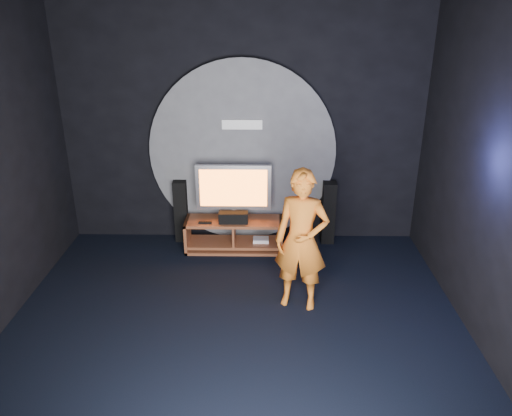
{
  "coord_description": "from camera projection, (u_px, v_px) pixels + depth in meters",
  "views": [
    {
      "loc": [
        0.29,
        -4.29,
        3.27
      ],
      "look_at": [
        0.21,
        1.05,
        1.05
      ],
      "focal_mm": 35.0,
      "sensor_mm": 36.0,
      "label": 1
    }
  ],
  "objects": [
    {
      "name": "tower_speaker_left",
      "position": [
        181.0,
        211.0,
        7.23
      ],
      "size": [
        0.18,
        0.2,
        0.92
      ],
      "primitive_type": "cube",
      "color": "black",
      "rests_on": "ground"
    },
    {
      "name": "right_wall",
      "position": [
        507.0,
        183.0,
        4.52
      ],
      "size": [
        0.04,
        5.0,
        3.5
      ],
      "primitive_type": "cube",
      "color": "black",
      "rests_on": "ground"
    },
    {
      "name": "tv",
      "position": [
        234.0,
        190.0,
        6.84
      ],
      "size": [
        1.03,
        0.22,
        0.78
      ],
      "color": "#B6B6BE",
      "rests_on": "media_console"
    },
    {
      "name": "wall_disc_panel",
      "position": [
        243.0,
        153.0,
        6.98
      ],
      "size": [
        2.6,
        0.11,
        2.6
      ],
      "color": "#515156",
      "rests_on": "ground"
    },
    {
      "name": "center_speaker",
      "position": [
        233.0,
        217.0,
        6.84
      ],
      "size": [
        0.4,
        0.15,
        0.15
      ],
      "primitive_type": "cube",
      "color": "black",
      "rests_on": "media_console"
    },
    {
      "name": "player",
      "position": [
        301.0,
        241.0,
        5.52
      ],
      "size": [
        0.67,
        0.52,
        1.64
      ],
      "primitive_type": "imported",
      "rotation": [
        0.0,
        0.0,
        -0.24
      ],
      "color": "orange",
      "rests_on": "ground"
    },
    {
      "name": "front_wall",
      "position": [
        198.0,
        367.0,
        2.24
      ],
      "size": [
        5.0,
        0.04,
        3.5
      ],
      "primitive_type": "cube",
      "color": "black",
      "rests_on": "ground"
    },
    {
      "name": "subwoofer",
      "position": [
        306.0,
        250.0,
        6.74
      ],
      "size": [
        0.3,
        0.3,
        0.33
      ],
      "primitive_type": "cube",
      "color": "black",
      "rests_on": "ground"
    },
    {
      "name": "media_console",
      "position": [
        235.0,
        236.0,
        7.04
      ],
      "size": [
        1.36,
        0.45,
        0.45
      ],
      "color": "brown",
      "rests_on": "ground"
    },
    {
      "name": "tower_speaker_right",
      "position": [
        328.0,
        213.0,
        7.17
      ],
      "size": [
        0.18,
        0.2,
        0.92
      ],
      "primitive_type": "cube",
      "color": "black",
      "rests_on": "ground"
    },
    {
      "name": "back_wall",
      "position": [
        242.0,
        121.0,
        6.86
      ],
      "size": [
        5.0,
        0.04,
        3.5
      ],
      "primitive_type": "cube",
      "color": "black",
      "rests_on": "ground"
    },
    {
      "name": "floor",
      "position": [
        235.0,
        339.0,
        5.22
      ],
      "size": [
        5.0,
        5.0,
        0.0
      ],
      "primitive_type": "plane",
      "color": "black",
      "rests_on": "ground"
    },
    {
      "name": "remote",
      "position": [
        205.0,
        223.0,
        6.83
      ],
      "size": [
        0.18,
        0.05,
        0.02
      ],
      "primitive_type": "cube",
      "color": "black",
      "rests_on": "media_console"
    }
  ]
}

